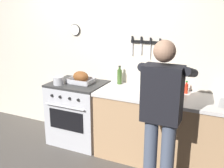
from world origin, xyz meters
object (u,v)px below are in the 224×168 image
Objects in this scene: bottle_wine_red at (152,82)px; cutting_board at (167,97)px; stove at (78,112)px; roasting_pan at (81,78)px; bottle_olive_oil at (120,76)px; person_cook at (162,111)px; saucepan at (58,81)px; bottle_hot_sauce at (186,88)px.

cutting_board is at bearing -30.91° from bottle_wine_red.
roasting_pan is at bearing 25.12° from stove.
person_cook is at bearing -45.79° from bottle_olive_oil.
stove is at bearing -176.70° from bottle_wine_red.
saucepan is 0.92× the size of bottle_hot_sauce.
roasting_pan is 1.44m from bottle_hot_sauce.
saucepan is at bearing -152.68° from bottle_olive_oil.
cutting_board is at bearing -4.71° from roasting_pan.
person_cook is 6.43× the size of bottle_olive_oil.
saucepan is 0.57× the size of bottle_olive_oil.
bottle_hot_sauce reaches higher than stove.
saucepan is at bearing -136.79° from stove.
bottle_olive_oil is (-0.74, 0.29, 0.10)m from cutting_board.
bottle_olive_oil is at bearing 20.50° from stove.
stove is at bearing 176.44° from cutting_board.
stove is 6.15× the size of saucepan.
person_cook is at bearing -16.45° from saucepan.
saucepan is 0.85m from bottle_olive_oil.
stove is 1.61m from person_cook.
roasting_pan is 2.22× the size of bottle_hot_sauce.
stove is 2.56× the size of roasting_pan.
stove is 0.54× the size of person_cook.
roasting_pan is (-1.34, 0.67, 0.02)m from person_cook.
roasting_pan is at bearing 72.38° from person_cook.
person_cook is 1.50m from roasting_pan.
person_cook is at bearing -81.05° from cutting_board.
person_cook is at bearing -95.83° from bottle_hot_sauce.
saucepan is at bearing -139.82° from roasting_pan.
bottle_wine_red is (1.02, 0.04, 0.05)m from roasting_pan.
saucepan is 0.49× the size of bottle_wine_red.
bottle_wine_red is at bearing -16.38° from bottle_olive_oil.
person_cook is 0.84m from bottle_hot_sauce.
saucepan is 1.28m from bottle_wine_red.
bottle_hot_sauce is (0.41, 0.13, -0.06)m from bottle_wine_red.
person_cook reaches higher than saucepan.
saucepan is 1.71m from bottle_hot_sauce.
bottle_hot_sauce is at bearing 57.12° from cutting_board.
saucepan is (-0.19, -0.18, 0.50)m from stove.
bottle_olive_oil is at bearing 20.06° from roasting_pan.
person_cook reaches higher than cutting_board.
roasting_pan is 0.98× the size of cutting_board.
stove is at bearing 43.21° from saucepan.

